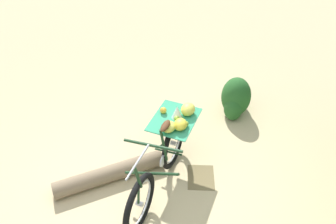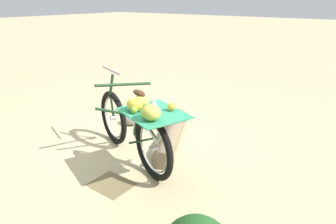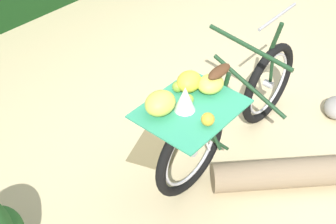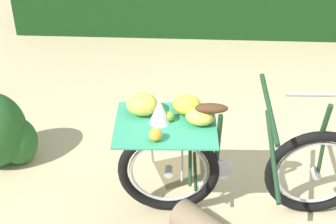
# 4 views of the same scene
# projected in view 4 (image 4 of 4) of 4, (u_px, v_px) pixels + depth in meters

# --- Properties ---
(ground_plane) EXTENTS (60.00, 60.00, 0.00)m
(ground_plane) POSITION_uv_depth(u_px,v_px,m) (271.00, 199.00, 3.79)
(ground_plane) COLOR #C6B284
(bicycle) EXTENTS (1.77, 0.96, 1.03)m
(bicycle) POSITION_uv_depth(u_px,v_px,m) (225.00, 158.00, 3.44)
(bicycle) COLOR black
(bicycle) RESTS_ON ground_plane
(leaf_litter_patch) EXTENTS (0.44, 0.36, 0.01)m
(leaf_litter_patch) POSITION_uv_depth(u_px,v_px,m) (185.00, 170.00, 4.08)
(leaf_litter_patch) COLOR olive
(leaf_litter_patch) RESTS_ON ground_plane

